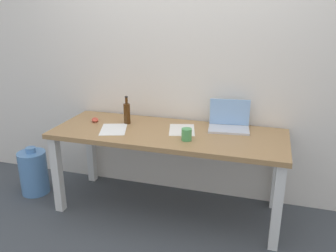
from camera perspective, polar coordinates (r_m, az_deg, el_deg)
The scene contains 10 objects.
ground_plane at distance 3.19m, azimuth 0.00°, elevation -13.40°, with size 8.00×8.00×0.00m, color #42474C.
back_wall at distance 3.12m, azimuth 2.23°, elevation 11.44°, with size 5.20×0.08×2.60m, color silver.
desk at distance 2.90m, azimuth 0.00°, elevation -2.66°, with size 1.94×0.71×0.73m.
laptop_right at distance 2.95m, azimuth 10.07°, elevation 0.53°, with size 0.36×0.25×0.25m.
beer_bottle at distance 3.06m, azimuth -6.82°, elevation 2.18°, with size 0.06×0.06×0.25m.
computer_mouse at distance 3.19m, azimuth -12.00°, elevation 1.03°, with size 0.06×0.10×0.03m, color #D84C38.
coffee_mug at distance 2.67m, azimuth 3.10°, elevation -1.41°, with size 0.08×0.08×0.10m, color #4C9E56.
paper_sheet_front_left at distance 2.95m, azimuth -9.01°, elevation -0.55°, with size 0.21×0.30×0.00m, color white.
paper_sheet_near_back at distance 2.91m, azimuth 2.32°, elevation -0.63°, with size 0.21×0.30×0.00m, color white.
water_cooler_jug at distance 3.58m, azimuth -21.35°, elevation -7.13°, with size 0.26×0.26×0.47m.
Camera 1 is at (0.77, -2.58, 1.71)m, focal length 36.80 mm.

